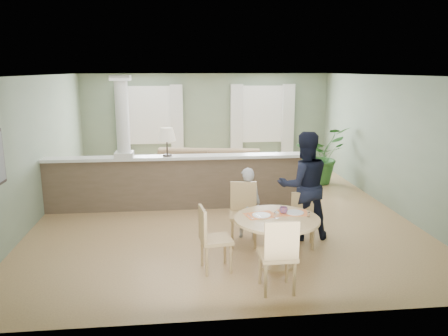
{
  "coord_description": "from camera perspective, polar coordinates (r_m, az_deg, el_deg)",
  "views": [
    {
      "loc": [
        -0.82,
        -8.48,
        2.81
      ],
      "look_at": [
        -0.03,
        -1.0,
        1.11
      ],
      "focal_mm": 35.0,
      "sensor_mm": 36.0,
      "label": 1
    }
  ],
  "objects": [
    {
      "name": "child_person",
      "position": [
        7.38,
        3.06,
        -4.58
      ],
      "size": [
        0.5,
        0.39,
        1.23
      ],
      "primitive_type": "imported",
      "rotation": [
        0.0,
        0.0,
        2.9
      ],
      "color": "#A5A4AA",
      "rests_on": "ground"
    },
    {
      "name": "room_shell",
      "position": [
        9.19,
        -1.07,
        6.52
      ],
      "size": [
        7.02,
        8.02,
        2.71
      ],
      "color": "gray",
      "rests_on": "ground"
    },
    {
      "name": "ground",
      "position": [
        8.97,
        -0.48,
        -5.5
      ],
      "size": [
        8.0,
        8.0,
        0.0
      ],
      "primitive_type": "plane",
      "color": "tan",
      "rests_on": "ground"
    },
    {
      "name": "houseplant",
      "position": [
        11.21,
        12.38,
        1.68
      ],
      "size": [
        1.66,
        1.59,
        1.43
      ],
      "primitive_type": "imported",
      "rotation": [
        0.0,
        0.0,
        0.5
      ],
      "color": "#2A5B24",
      "rests_on": "ground"
    },
    {
      "name": "chair_far_man",
      "position": [
        7.24,
        10.22,
        -6.32
      ],
      "size": [
        0.45,
        0.45,
        0.85
      ],
      "rotation": [
        0.0,
        0.0,
        -0.2
      ],
      "color": "tan",
      "rests_on": "ground"
    },
    {
      "name": "sofa",
      "position": [
        10.21,
        -2.28,
        -0.49
      ],
      "size": [
        3.41,
        1.81,
        0.94
      ],
      "primitive_type": "imported",
      "rotation": [
        0.0,
        0.0,
        -0.18
      ],
      "color": "olive",
      "rests_on": "ground"
    },
    {
      "name": "dining_table",
      "position": [
        6.37,
        6.92,
        -7.73
      ],
      "size": [
        1.23,
        1.23,
        0.84
      ],
      "rotation": [
        0.0,
        0.0,
        0.23
      ],
      "color": "tan",
      "rests_on": "ground"
    },
    {
      "name": "chair_near",
      "position": [
        5.64,
        7.18,
        -10.88
      ],
      "size": [
        0.46,
        0.46,
        1.01
      ],
      "rotation": [
        0.0,
        0.0,
        3.15
      ],
      "color": "tan",
      "rests_on": "ground"
    },
    {
      "name": "pony_wall",
      "position": [
        8.93,
        -6.93,
        -0.96
      ],
      "size": [
        5.32,
        0.38,
        2.7
      ],
      "color": "brown",
      "rests_on": "ground"
    },
    {
      "name": "chair_side",
      "position": [
        6.22,
        -1.72,
        -8.85
      ],
      "size": [
        0.48,
        0.48,
        0.94
      ],
      "rotation": [
        0.0,
        0.0,
        1.71
      ],
      "color": "tan",
      "rests_on": "ground"
    },
    {
      "name": "man_person",
      "position": [
        7.42,
        10.37,
        -2.26
      ],
      "size": [
        0.91,
        0.72,
        1.82
      ],
      "primitive_type": "imported",
      "rotation": [
        0.0,
        0.0,
        3.17
      ],
      "color": "black",
      "rests_on": "ground"
    },
    {
      "name": "chair_far_boy",
      "position": [
        7.2,
        2.56,
        -5.52
      ],
      "size": [
        0.5,
        0.5,
        1.0
      ],
      "rotation": [
        0.0,
        0.0,
        -0.12
      ],
      "color": "tan",
      "rests_on": "ground"
    }
  ]
}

